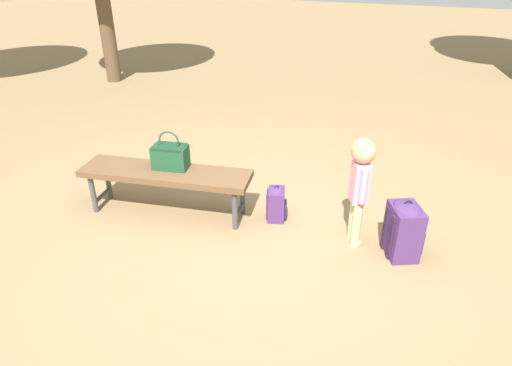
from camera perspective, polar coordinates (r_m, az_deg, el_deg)
name	(u,v)px	position (r m, az deg, el deg)	size (l,w,h in m)	color
ground_plane	(248,236)	(3.93, -1.00, -6.91)	(40.00, 40.00, 0.00)	#8C704C
park_bench	(166,176)	(4.16, -11.68, 0.90)	(1.65, 0.71, 0.45)	brown
handbag	(170,156)	(4.13, -11.09, 3.51)	(0.35, 0.25, 0.37)	#1E4C2D
child_standing	(360,176)	(3.62, 13.43, 0.92)	(0.20, 0.24, 0.97)	#CCCC8C
backpack_large	(404,228)	(3.77, 18.67, -5.57)	(0.35, 0.38, 0.52)	#4C2D66
backpack_small	(276,202)	(4.09, 2.67, -2.52)	(0.22, 0.25, 0.35)	#4C2D66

